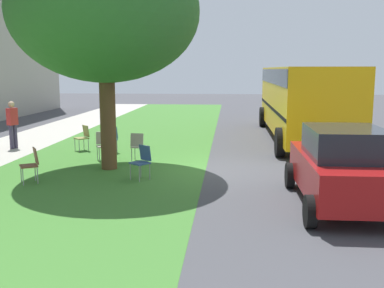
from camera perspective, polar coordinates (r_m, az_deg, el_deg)
ground at (r=12.78m, az=2.64°, el=-3.30°), size 80.00×80.00×0.00m
grass_verge at (r=13.29m, az=-11.30°, el=-2.97°), size 48.00×6.00×0.01m
street_tree at (r=12.96m, az=-10.92°, el=15.93°), size 5.15×5.15×6.24m
chair_0 at (r=11.68m, az=-6.30°, el=-1.96°), size 0.59×0.58×0.88m
chair_1 at (r=15.53m, az=-10.16°, el=0.77°), size 0.56×0.57×0.88m
chair_2 at (r=14.41m, az=-11.09°, el=0.08°), size 0.56×0.56×0.88m
chair_3 at (r=14.02m, az=-6.80°, el=-0.07°), size 0.46×0.45×0.88m
chair_4 at (r=11.93m, az=-19.51°, el=-2.20°), size 0.57×0.58×0.88m
chair_5 at (r=16.21m, az=-13.51°, el=1.01°), size 0.59×0.59×0.88m
parked_car at (r=9.76m, az=18.44°, el=-2.72°), size 3.70×1.92×1.65m
school_bus at (r=18.84m, az=13.65°, el=5.93°), size 10.40×2.80×2.88m
pedestrian_0 at (r=17.32m, az=-21.63°, el=2.49°), size 0.41×0.31×1.69m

